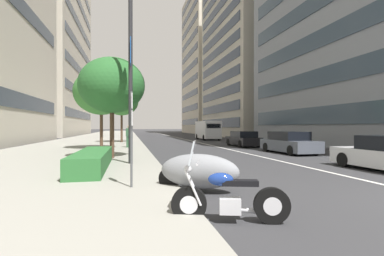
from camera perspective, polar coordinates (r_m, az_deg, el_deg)
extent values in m
cube|color=gray|center=(34.81, -18.44, -2.48)|extent=(160.00, 10.06, 0.15)
cube|color=silver|center=(40.30, -1.64, -2.19)|extent=(110.00, 0.16, 0.01)
cylinder|color=black|center=(5.46, -0.60, -14.74)|extent=(0.30, 0.66, 0.65)
cylinder|color=silver|center=(5.46, -0.60, -14.74)|extent=(0.22, 0.35, 0.33)
cylinder|color=black|center=(5.54, 15.46, -14.51)|extent=(0.30, 0.66, 0.65)
cylinder|color=silver|center=(5.54, 15.46, -14.51)|extent=(0.22, 0.35, 0.33)
cube|color=silver|center=(5.45, 7.50, -14.93)|extent=(0.36, 0.44, 0.28)
cube|color=black|center=(5.37, 9.45, -10.61)|extent=(0.39, 0.68, 0.10)
ellipsoid|color=navy|center=(5.34, 5.65, -10.02)|extent=(0.36, 0.51, 0.24)
cylinder|color=silver|center=(5.31, 0.22, -11.77)|extent=(0.13, 0.32, 0.64)
cylinder|color=silver|center=(5.45, 0.32, -11.46)|extent=(0.13, 0.32, 0.64)
cylinder|color=silver|center=(5.30, 1.14, -6.81)|extent=(0.59, 0.20, 0.04)
sphere|color=silver|center=(5.33, -0.81, -8.08)|extent=(0.14, 0.14, 0.14)
cube|color=#B2BCC6|center=(5.29, 0.05, -4.87)|extent=(0.46, 0.24, 0.44)
cylinder|color=silver|center=(5.64, 10.36, -15.62)|extent=(0.28, 0.68, 0.16)
ellipsoid|color=gray|center=(7.77, 1.39, -8.48)|extent=(1.84, 2.27, 0.91)
cylinder|color=black|center=(8.13, -4.52, -9.93)|extent=(0.41, 0.57, 0.60)
cylinder|color=black|center=(14.20, 27.72, -5.54)|extent=(0.63, 0.23, 0.62)
cylinder|color=black|center=(15.36, 32.48, -5.11)|extent=(0.63, 0.23, 0.62)
cube|color=#4C515B|center=(20.00, 18.58, -3.28)|extent=(4.63, 1.95, 0.71)
cube|color=black|center=(20.04, 18.47, -1.46)|extent=(2.57, 1.74, 0.55)
cylinder|color=black|center=(20.90, 14.43, -3.66)|extent=(0.63, 0.24, 0.62)
cylinder|color=black|center=(21.73, 18.27, -3.51)|extent=(0.63, 0.24, 0.62)
cylinder|color=black|center=(18.31, 18.95, -4.22)|extent=(0.63, 0.24, 0.62)
cylinder|color=black|center=(19.25, 23.08, -4.01)|extent=(0.63, 0.24, 0.62)
cube|color=black|center=(26.00, 10.01, -2.49)|extent=(4.39, 1.78, 0.67)
cube|color=black|center=(25.81, 10.16, -1.20)|extent=(2.40, 1.63, 0.51)
cylinder|color=black|center=(27.08, 7.28, -2.75)|extent=(0.62, 0.22, 0.62)
cylinder|color=black|center=(27.65, 10.42, -2.69)|extent=(0.62, 0.22, 0.62)
cylinder|color=black|center=(24.37, 9.53, -3.09)|extent=(0.62, 0.22, 0.62)
cylinder|color=black|center=(25.01, 12.96, -3.01)|extent=(0.62, 0.22, 0.62)
cube|color=silver|center=(38.16, 3.13, -0.33)|extent=(5.24, 2.20, 2.23)
cube|color=black|center=(35.68, 4.28, 0.42)|extent=(0.06, 1.80, 0.56)
cylinder|color=black|center=(39.64, 1.07, -1.72)|extent=(0.72, 0.27, 0.72)
cylinder|color=black|center=(40.16, 3.76, -1.69)|extent=(0.72, 0.27, 0.72)
cylinder|color=black|center=(36.22, 2.43, -1.91)|extent=(0.72, 0.27, 0.72)
cylinder|color=black|center=(36.78, 5.35, -1.87)|extent=(0.72, 0.27, 0.72)
cylinder|color=#47494C|center=(7.75, -11.85, -2.20)|extent=(0.06, 0.06, 2.51)
cube|color=silver|center=(7.78, -11.75, 5.22)|extent=(0.32, 0.02, 0.40)
cube|color=silver|center=(7.75, -11.74, 1.90)|extent=(0.32, 0.02, 0.40)
cylinder|color=#232326|center=(12.98, -12.02, 10.60)|extent=(0.18, 0.18, 7.84)
cube|color=#194C99|center=(12.81, -12.02, 14.54)|extent=(0.56, 0.03, 1.10)
cube|color=#194C99|center=(13.49, -12.03, 13.81)|extent=(0.56, 0.03, 1.10)
cube|color=#28602D|center=(11.71, -18.98, -5.92)|extent=(5.60, 1.10, 0.66)
cylinder|color=#473323|center=(15.25, -15.48, -1.11)|extent=(0.22, 0.22, 2.45)
ellipsoid|color=#265B28|center=(15.39, -15.50, 8.12)|extent=(3.31, 3.31, 2.82)
cylinder|color=#473323|center=(21.80, -17.42, -0.46)|extent=(0.22, 0.22, 2.63)
ellipsoid|color=#387A33|center=(21.94, -17.43, 6.78)|extent=(3.87, 3.87, 3.29)
cylinder|color=#473323|center=(30.45, -13.70, 0.01)|extent=(0.22, 0.22, 2.91)
ellipsoid|color=#387A33|center=(30.56, -13.70, 5.13)|extent=(3.39, 3.39, 2.88)
cube|color=#3F724C|center=(22.67, -12.33, -2.66)|extent=(0.40, 0.39, 0.87)
cube|color=#3F724C|center=(22.64, -12.33, -0.81)|extent=(0.47, 0.46, 0.59)
sphere|color=tan|center=(22.64, -12.33, 0.24)|extent=(0.23, 0.23, 0.23)
cube|color=#384756|center=(25.45, 25.36, 2.37)|extent=(25.67, 0.08, 1.50)
cube|color=#384756|center=(25.77, 25.38, 9.50)|extent=(25.67, 0.08, 1.50)
cube|color=#384756|center=(26.47, 25.39, 16.36)|extent=(25.67, 0.08, 1.50)
cube|color=#B7B2A3|center=(56.83, 14.09, 13.67)|extent=(23.39, 17.96, 29.82)
cube|color=#232D3D|center=(51.91, 5.12, 0.99)|extent=(21.05, 0.08, 1.50)
cube|color=#232D3D|center=(52.01, 5.12, 3.81)|extent=(21.05, 0.08, 1.50)
cube|color=#232D3D|center=(52.23, 5.12, 6.62)|extent=(21.05, 0.08, 1.50)
cube|color=#232D3D|center=(52.58, 5.12, 9.40)|extent=(21.05, 0.08, 1.50)
cube|color=#232D3D|center=(53.04, 5.12, 12.14)|extent=(21.05, 0.08, 1.50)
cube|color=#232D3D|center=(53.63, 5.13, 14.82)|extent=(21.05, 0.08, 1.50)
cube|color=#232D3D|center=(54.33, 5.13, 17.44)|extent=(21.05, 0.08, 1.50)
cube|color=#232D3D|center=(55.14, 5.13, 19.99)|extent=(21.05, 0.08, 1.50)
cube|color=#232D3D|center=(56.06, 5.13, 22.45)|extent=(21.05, 0.08, 1.50)
cube|color=beige|center=(81.30, 7.03, 12.26)|extent=(21.68, 21.48, 37.25)
cube|color=#232D3D|center=(76.65, -0.60, 1.20)|extent=(19.51, 0.08, 1.50)
cube|color=#232D3D|center=(76.79, -0.60, 3.86)|extent=(19.51, 0.08, 1.50)
cube|color=#232D3D|center=(77.09, -0.60, 6.50)|extent=(19.51, 0.08, 1.50)
cube|color=#232D3D|center=(77.56, -0.60, 9.11)|extent=(19.51, 0.08, 1.50)
cube|color=#232D3D|center=(78.19, -0.60, 11.69)|extent=(19.51, 0.08, 1.50)
cube|color=#232D3D|center=(78.97, -0.60, 14.23)|extent=(19.51, 0.08, 1.50)
cube|color=#232D3D|center=(79.90, -0.60, 16.70)|extent=(19.51, 0.08, 1.50)
cube|color=#232D3D|center=(80.98, -0.60, 19.12)|extent=(19.51, 0.08, 1.50)
cube|color=#232D3D|center=(82.20, -0.60, 21.47)|extent=(19.51, 0.08, 1.50)
cube|color=#232D3D|center=(83.55, -0.60, 23.74)|extent=(19.51, 0.08, 1.50)
cube|color=#2D3842|center=(28.23, -32.51, 5.03)|extent=(29.70, 0.08, 1.50)
cube|color=beige|center=(70.49, -29.40, 20.44)|extent=(33.31, 19.29, 52.15)
cube|color=#2D3842|center=(64.04, -21.04, 2.43)|extent=(29.98, 0.08, 1.50)
cube|color=#2D3842|center=(64.36, -21.04, 6.43)|extent=(29.98, 0.08, 1.50)
cube|color=#2D3842|center=(65.00, -21.05, 10.36)|extent=(29.98, 0.08, 1.50)
cube|color=#2D3842|center=(65.93, -21.06, 14.20)|extent=(29.98, 0.08, 1.50)
cube|color=#2D3842|center=(67.16, -21.06, 17.92)|extent=(29.98, 0.08, 1.50)
cube|color=#2D3842|center=(68.65, -21.07, 21.49)|extent=(29.98, 0.08, 1.50)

